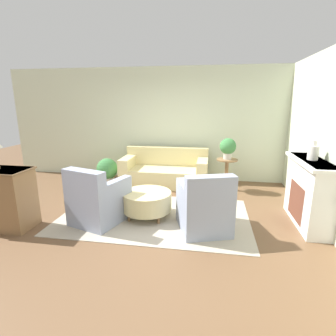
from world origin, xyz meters
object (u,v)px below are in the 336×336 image
Objects in this scene: ottoman_table at (147,201)px; vase_mantel_near at (313,152)px; side_table at (227,170)px; couch at (165,172)px; potted_plant_on_side_table at (228,147)px; potted_plant_floor at (107,170)px; armchair_right at (204,208)px; armchair_left at (98,201)px; dresser at (1,198)px.

vase_mantel_near reaches higher than ottoman_table.
couch is at bearing 172.75° from side_table.
potted_plant_on_side_table is 2.91m from potted_plant_floor.
vase_mantel_near is (1.64, 0.52, 0.83)m from armchair_right.
armchair_left is 1.59× the size of potted_plant_floor.
armchair_right is at bearing 0.00° from armchair_left.
vase_mantel_near reaches higher than couch.
potted_plant_on_side_table is at bearing 128.04° from vase_mantel_near.
armchair_right is (1.01, -2.24, 0.06)m from couch.
potted_plant_floor is (-2.41, 2.02, -0.02)m from armchair_right.
potted_plant_floor is (-1.41, 1.67, 0.06)m from ottoman_table.
ottoman_table is 0.85× the size of dresser.
vase_mantel_near is at bearing -20.41° from potted_plant_floor.
potted_plant_on_side_table is at bearing 43.35° from armchair_left.
armchair_right is 2.19m from potted_plant_on_side_table.
potted_plant_floor is at bearing 72.23° from dresser.
vase_mantel_near is at bearing -33.03° from couch.
side_table is at bearing 50.00° from ottoman_table.
armchair_right is 2.16× the size of potted_plant_on_side_table.
armchair_right is 1.20× the size of ottoman_table.
potted_plant_on_side_table is (-1.20, 1.54, -0.21)m from vase_mantel_near.
potted_plant_floor is at bearing -179.29° from side_table.
armchair_right is 2.10m from side_table.
armchair_left is 2.13m from potted_plant_floor.
side_table is (0.43, 2.05, 0.10)m from armchair_right.
potted_plant_on_side_table reaches higher than potted_plant_floor.
side_table is (2.18, 2.05, 0.10)m from armchair_left.
side_table reaches higher than ottoman_table.
side_table is at bearing 78.14° from armchair_right.
vase_mantel_near reaches higher than armchair_left.
potted_plant_floor is (-0.66, 2.02, -0.02)m from armchair_left.
potted_plant_on_side_table is (3.61, 2.46, 0.49)m from dresser.
couch is 1.41m from potted_plant_floor.
vase_mantel_near is 0.65× the size of potted_plant_on_side_table.
potted_plant_on_side_table is at bearing 45.00° from side_table.
dresser is 4.40m from potted_plant_on_side_table.
couch is at bearing 90.48° from ottoman_table.
armchair_right is 3.21m from dresser.
side_table is at bearing 0.71° from potted_plant_floor.
dresser is at bearing -164.30° from armchair_left.
ottoman_table is 2.79m from vase_mantel_near.
couch is at bearing 146.97° from vase_mantel_near.
potted_plant_on_side_table reaches higher than ottoman_table.
side_table is at bearing 43.35° from armchair_left.
potted_plant_on_side_table reaches higher than couch.
ottoman_table is 2.23m from side_table.
armchair_right reaches higher than side_table.
dresser is at bearing -107.77° from potted_plant_floor.
armchair_left reaches higher than potted_plant_floor.
potted_plant_on_side_table is (1.43, 1.70, 0.70)m from ottoman_table.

